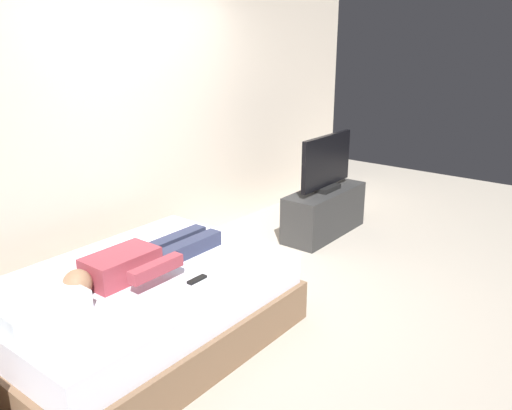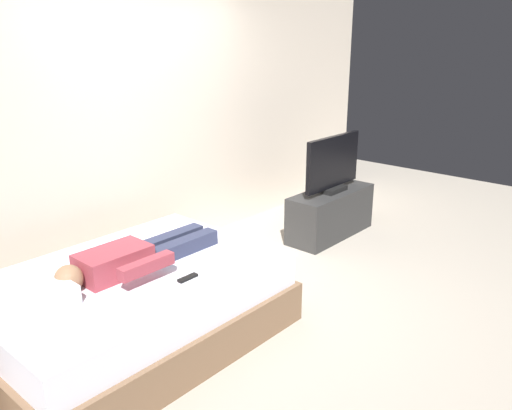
# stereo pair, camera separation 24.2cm
# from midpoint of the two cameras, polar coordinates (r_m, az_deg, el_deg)

# --- Properties ---
(ground_plane) EXTENTS (10.00, 10.00, 0.00)m
(ground_plane) POSITION_cam_midpoint_polar(r_m,az_deg,el_deg) (4.29, -1.53, -10.79)
(ground_plane) COLOR #ADA393
(back_wall) EXTENTS (6.40, 0.10, 2.80)m
(back_wall) POSITION_cam_midpoint_polar(r_m,az_deg,el_deg) (5.12, -11.73, 10.25)
(back_wall) COLOR beige
(back_wall) RESTS_ON ground
(bed) EXTENTS (2.04, 1.45, 0.54)m
(bed) POSITION_cam_midpoint_polar(r_m,az_deg,el_deg) (3.78, -14.54, -11.13)
(bed) COLOR brown
(bed) RESTS_ON ground
(pillow) EXTENTS (0.48, 0.34, 0.12)m
(pillow) POSITION_cam_midpoint_polar(r_m,az_deg,el_deg) (3.32, -24.71, -10.13)
(pillow) COLOR white
(pillow) RESTS_ON bed
(person) EXTENTS (1.26, 0.46, 0.18)m
(person) POSITION_cam_midpoint_polar(r_m,az_deg,el_deg) (3.65, -14.71, -6.01)
(person) COLOR #993842
(person) RESTS_ON bed
(remote) EXTENTS (0.15, 0.04, 0.02)m
(remote) POSITION_cam_midpoint_polar(r_m,az_deg,el_deg) (3.48, -8.51, -8.13)
(remote) COLOR black
(remote) RESTS_ON bed
(tv_stand) EXTENTS (1.10, 0.40, 0.50)m
(tv_stand) POSITION_cam_midpoint_polar(r_m,az_deg,el_deg) (5.64, 6.31, -0.78)
(tv_stand) COLOR #2D2D2D
(tv_stand) RESTS_ON ground
(tv) EXTENTS (0.88, 0.20, 0.59)m
(tv) POSITION_cam_midpoint_polar(r_m,az_deg,el_deg) (5.49, 6.50, 4.50)
(tv) COLOR black
(tv) RESTS_ON tv_stand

